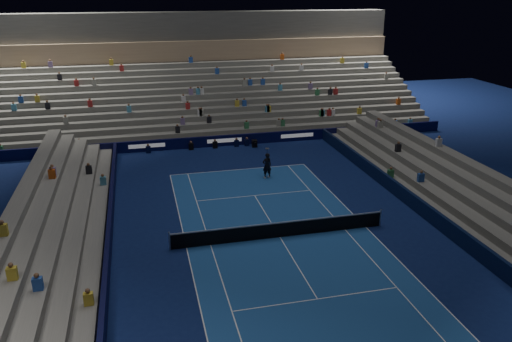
{
  "coord_description": "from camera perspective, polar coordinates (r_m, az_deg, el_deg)",
  "views": [
    {
      "loc": [
        -7.54,
        -25.26,
        13.9
      ],
      "look_at": [
        0.0,
        6.0,
        2.0
      ],
      "focal_mm": 35.22,
      "sensor_mm": 36.0,
      "label": 1
    }
  ],
  "objects": [
    {
      "name": "broadcast_camera",
      "position": [
        46.04,
        -0.17,
        3.15
      ],
      "size": [
        0.53,
        0.95,
        0.63
      ],
      "color": "black",
      "rests_on": "ground"
    },
    {
      "name": "sponsor_barrier_far",
      "position": [
        46.38,
        -3.63,
        3.47
      ],
      "size": [
        44.0,
        0.25,
        1.0
      ],
      "primitive_type": "cube",
      "color": "#080932",
      "rests_on": "ground"
    },
    {
      "name": "grandstand_west",
      "position": [
        28.95,
        -23.42,
        -8.16
      ],
      "size": [
        5.0,
        37.0,
        2.5
      ],
      "color": "slate",
      "rests_on": "ground"
    },
    {
      "name": "grandstand_east",
      "position": [
        35.15,
        23.88,
        -3.21
      ],
      "size": [
        5.0,
        37.0,
        2.5
      ],
      "color": "slate",
      "rests_on": "ground"
    },
    {
      "name": "tennis_net",
      "position": [
        29.57,
        2.74,
        -6.65
      ],
      "size": [
        12.9,
        0.1,
        1.1
      ],
      "color": "#B2B2B7",
      "rests_on": "ground"
    },
    {
      "name": "court_surface",
      "position": [
        29.8,
        2.73,
        -7.51
      ],
      "size": [
        10.97,
        23.77,
        0.01
      ],
      "primitive_type": "cube",
      "color": "navy",
      "rests_on": "ground"
    },
    {
      "name": "sponsor_barrier_east",
      "position": [
        33.39,
        19.0,
        -4.54
      ],
      "size": [
        0.25,
        37.0,
        1.0
      ],
      "primitive_type": "cube",
      "color": "#081333",
      "rests_on": "ground"
    },
    {
      "name": "grandstand_main",
      "position": [
        54.71,
        -5.45,
        9.13
      ],
      "size": [
        44.0,
        15.2,
        11.2
      ],
      "color": "slate",
      "rests_on": "ground"
    },
    {
      "name": "tennis_player",
      "position": [
        38.29,
        1.25,
        0.61
      ],
      "size": [
        0.79,
        0.57,
        2.0
      ],
      "primitive_type": "imported",
      "rotation": [
        0.0,
        0.0,
        3.28
      ],
      "color": "black",
      "rests_on": "ground"
    },
    {
      "name": "sponsor_barrier_west",
      "position": [
        28.68,
        -16.43,
        -8.46
      ],
      "size": [
        0.25,
        37.0,
        1.0
      ],
      "primitive_type": "cube",
      "color": "black",
      "rests_on": "ground"
    },
    {
      "name": "ground",
      "position": [
        29.8,
        2.73,
        -7.52
      ],
      "size": [
        90.0,
        90.0,
        0.0
      ],
      "primitive_type": "plane",
      "color": "#0C1748",
      "rests_on": "ground"
    }
  ]
}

